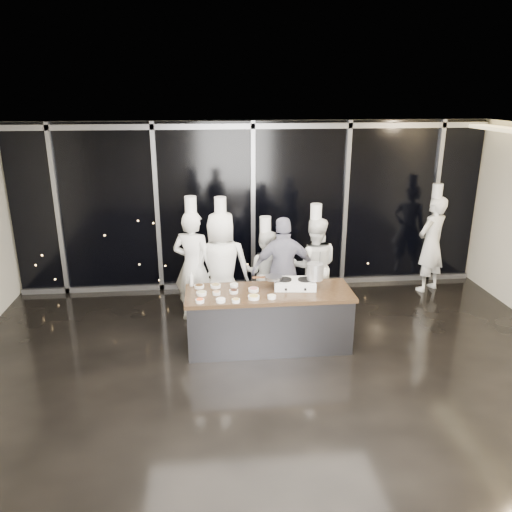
# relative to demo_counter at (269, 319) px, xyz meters

# --- Properties ---
(ground) EXTENTS (9.00, 9.00, 0.00)m
(ground) POSITION_rel_demo_counter_xyz_m (0.00, -0.90, -0.45)
(ground) COLOR black
(ground) RESTS_ON ground
(room_shell) EXTENTS (9.02, 7.02, 3.21)m
(room_shell) POSITION_rel_demo_counter_xyz_m (0.18, -0.90, 1.79)
(room_shell) COLOR beige
(room_shell) RESTS_ON ground
(window_wall) EXTENTS (8.90, 0.11, 3.20)m
(window_wall) POSITION_rel_demo_counter_xyz_m (0.00, 2.53, 1.14)
(window_wall) COLOR black
(window_wall) RESTS_ON ground
(demo_counter) EXTENTS (2.46, 0.86, 0.90)m
(demo_counter) POSITION_rel_demo_counter_xyz_m (0.00, 0.00, 0.00)
(demo_counter) COLOR #3C3C41
(demo_counter) RESTS_ON ground
(stove) EXTENTS (0.65, 0.44, 0.14)m
(stove) POSITION_rel_demo_counter_xyz_m (0.40, 0.11, 0.51)
(stove) COLOR white
(stove) RESTS_ON demo_counter
(frying_pan) EXTENTS (0.46, 0.28, 0.04)m
(frying_pan) POSITION_rel_demo_counter_xyz_m (0.08, 0.14, 0.61)
(frying_pan) COLOR slate
(frying_pan) RESTS_ON stove
(stock_pot) EXTENTS (0.27, 0.27, 0.24)m
(stock_pot) POSITION_rel_demo_counter_xyz_m (0.70, 0.07, 0.71)
(stock_pot) COLOR silver
(stock_pot) RESTS_ON stove
(prep_bowls) EXTENTS (1.17, 0.72, 0.05)m
(prep_bowls) POSITION_rel_demo_counter_xyz_m (-0.61, -0.05, 0.47)
(prep_bowls) COLOR white
(prep_bowls) RESTS_ON demo_counter
(squeeze_bottle) EXTENTS (0.06, 0.06, 0.22)m
(squeeze_bottle) POSITION_rel_demo_counter_xyz_m (-1.14, 0.34, 0.55)
(squeeze_bottle) COLOR white
(squeeze_bottle) RESTS_ON demo_counter
(chef_far_left) EXTENTS (0.81, 0.68, 2.13)m
(chef_far_left) POSITION_rel_demo_counter_xyz_m (-1.13, 1.07, 0.51)
(chef_far_left) COLOR white
(chef_far_left) RESTS_ON ground
(chef_left) EXTENTS (0.95, 0.64, 2.12)m
(chef_left) POSITION_rel_demo_counter_xyz_m (-0.66, 0.99, 0.50)
(chef_left) COLOR white
(chef_left) RESTS_ON ground
(chef_center) EXTENTS (0.85, 0.74, 1.73)m
(chef_center) POSITION_rel_demo_counter_xyz_m (0.09, 1.23, 0.31)
(chef_center) COLOR white
(chef_center) RESTS_ON ground
(guest) EXTENTS (1.06, 0.45, 1.80)m
(guest) POSITION_rel_demo_counter_xyz_m (0.35, 0.87, 0.45)
(guest) COLOR #16173D
(guest) RESTS_ON ground
(chef_right) EXTENTS (0.93, 0.78, 1.94)m
(chef_right) POSITION_rel_demo_counter_xyz_m (0.92, 1.15, 0.41)
(chef_right) COLOR white
(chef_right) RESTS_ON ground
(chef_side) EXTENTS (0.81, 0.73, 2.09)m
(chef_side) POSITION_rel_demo_counter_xyz_m (3.36, 1.96, 0.49)
(chef_side) COLOR white
(chef_side) RESTS_ON ground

